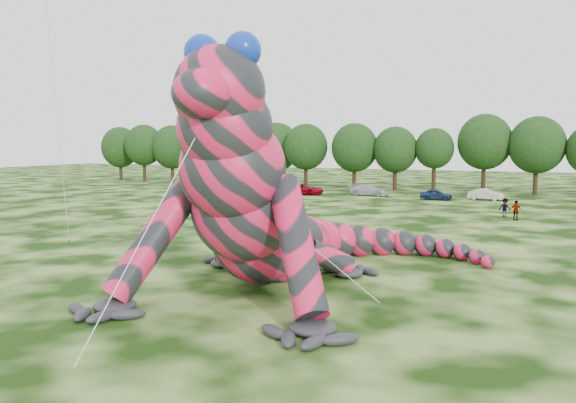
# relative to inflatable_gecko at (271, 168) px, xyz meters

# --- Properties ---
(ground) EXTENTS (240.00, 240.00, 0.00)m
(ground) POSITION_rel_inflatable_gecko_xyz_m (-2.36, -3.56, -5.44)
(ground) COLOR #16330A
(ground) RESTS_ON ground
(inflatable_gecko) EXTENTS (20.16, 23.28, 10.89)m
(inflatable_gecko) POSITION_rel_inflatable_gecko_xyz_m (0.00, 0.00, 0.00)
(inflatable_gecko) COLOR #D81B49
(inflatable_gecko) RESTS_ON ground
(tree_0) EXTENTS (6.91, 6.22, 9.51)m
(tree_0) POSITION_rel_inflatable_gecko_xyz_m (-56.92, 55.68, -0.69)
(tree_0) COLOR black
(tree_0) RESTS_ON ground
(tree_1) EXTENTS (6.74, 6.07, 9.81)m
(tree_1) POSITION_rel_inflatable_gecko_xyz_m (-50.72, 54.49, -0.54)
(tree_1) COLOR black
(tree_1) RESTS_ON ground
(tree_2) EXTENTS (7.04, 6.34, 9.64)m
(tree_2) POSITION_rel_inflatable_gecko_xyz_m (-45.38, 55.20, -0.62)
(tree_2) COLOR black
(tree_2) RESTS_ON ground
(tree_3) EXTENTS (5.81, 5.23, 9.44)m
(tree_3) POSITION_rel_inflatable_gecko_xyz_m (-38.08, 53.51, -0.72)
(tree_3) COLOR black
(tree_3) RESTS_ON ground
(tree_4) EXTENTS (6.22, 5.60, 9.06)m
(tree_4) POSITION_rel_inflatable_gecko_xyz_m (-32.00, 55.15, -0.91)
(tree_4) COLOR black
(tree_4) RESTS_ON ground
(tree_5) EXTENTS (7.16, 6.44, 9.80)m
(tree_5) POSITION_rel_inflatable_gecko_xyz_m (-25.49, 54.88, -0.54)
(tree_5) COLOR black
(tree_5) RESTS_ON ground
(tree_6) EXTENTS (6.52, 5.86, 9.49)m
(tree_6) POSITION_rel_inflatable_gecko_xyz_m (-19.92, 53.13, -0.70)
(tree_6) COLOR black
(tree_6) RESTS_ON ground
(tree_7) EXTENTS (6.68, 6.01, 9.48)m
(tree_7) POSITION_rel_inflatable_gecko_xyz_m (-12.44, 53.25, -0.70)
(tree_7) COLOR black
(tree_7) RESTS_ON ground
(tree_8) EXTENTS (6.14, 5.53, 8.94)m
(tree_8) POSITION_rel_inflatable_gecko_xyz_m (-6.58, 53.43, -0.97)
(tree_8) COLOR black
(tree_8) RESTS_ON ground
(tree_9) EXTENTS (5.27, 4.74, 8.68)m
(tree_9) POSITION_rel_inflatable_gecko_xyz_m (-1.30, 53.79, -1.10)
(tree_9) COLOR black
(tree_9) RESTS_ON ground
(tree_10) EXTENTS (7.09, 6.38, 10.50)m
(tree_10) POSITION_rel_inflatable_gecko_xyz_m (5.04, 55.02, -0.19)
(tree_10) COLOR black
(tree_10) RESTS_ON ground
(tree_11) EXTENTS (7.01, 6.31, 10.07)m
(tree_11) POSITION_rel_inflatable_gecko_xyz_m (11.42, 54.64, -0.41)
(tree_11) COLOR black
(tree_11) RESTS_ON ground
(car_0) EXTENTS (3.89, 1.59, 1.32)m
(car_0) POSITION_rel_inflatable_gecko_xyz_m (-32.40, 42.85, -4.78)
(car_0) COLOR silver
(car_0) RESTS_ON ground
(car_1) EXTENTS (3.91, 1.40, 1.28)m
(car_1) POSITION_rel_inflatable_gecko_xyz_m (-26.47, 45.16, -4.80)
(car_1) COLOR black
(car_1) RESTS_ON ground
(car_2) EXTENTS (5.24, 3.00, 1.38)m
(car_2) POSITION_rel_inflatable_gecko_xyz_m (-15.81, 42.89, -4.75)
(car_2) COLOR maroon
(car_2) RESTS_ON ground
(car_3) EXTENTS (5.13, 2.47, 1.44)m
(car_3) POSITION_rel_inflatable_gecko_xyz_m (-7.74, 44.62, -4.72)
(car_3) COLOR #AFB3B8
(car_3) RESTS_ON ground
(car_4) EXTENTS (3.73, 1.64, 1.25)m
(car_4) POSITION_rel_inflatable_gecko_xyz_m (0.91, 42.73, -4.82)
(car_4) COLOR #132546
(car_4) RESTS_ON ground
(car_5) EXTENTS (4.13, 1.96, 1.31)m
(car_5) POSITION_rel_inflatable_gecko_xyz_m (6.24, 44.87, -4.79)
(car_5) COLOR beige
(car_5) RESTS_ON ground
(spectator_3) EXTENTS (1.10, 0.74, 1.74)m
(spectator_3) POSITION_rel_inflatable_gecko_xyz_m (10.12, 27.49, -4.57)
(spectator_3) COLOR gray
(spectator_3) RESTS_ON ground
(spectator_2) EXTENTS (1.25, 0.95, 1.72)m
(spectator_2) POSITION_rel_inflatable_gecko_xyz_m (9.12, 29.38, -4.58)
(spectator_2) COLOR gray
(spectator_2) RESTS_ON ground
(spectator_4) EXTENTS (1.10, 0.95, 1.89)m
(spectator_4) POSITION_rel_inflatable_gecko_xyz_m (-16.50, 27.75, -4.50)
(spectator_4) COLOR gray
(spectator_4) RESTS_ON ground
(spectator_1) EXTENTS (1.10, 1.16, 1.89)m
(spectator_1) POSITION_rel_inflatable_gecko_xyz_m (-11.61, 21.66, -4.50)
(spectator_1) COLOR gray
(spectator_1) RESTS_ON ground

